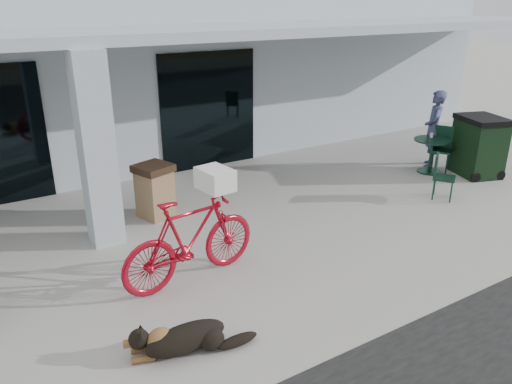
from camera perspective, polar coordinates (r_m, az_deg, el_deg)
ground at (r=7.42m, az=-0.16°, el=-9.58°), size 80.00×80.00×0.00m
building at (r=14.40m, az=-18.72°, el=14.01°), size 22.00×7.00×4.50m
storefront_glass_right at (r=11.86m, az=-5.42°, el=9.24°), size 2.40×0.06×2.70m
column at (r=8.25m, az=-17.73°, el=4.47°), size 0.50×0.50×3.12m
overhang at (r=9.64m, az=-11.99°, el=17.31°), size 22.00×2.80×0.18m
bicycle at (r=7.09m, az=-7.49°, el=-5.38°), size 2.21×0.89×1.29m
laundry_basket at (r=7.00m, az=-4.69°, el=1.48°), size 0.45×0.56×0.31m
dog at (r=6.00m, az=-8.03°, el=-16.07°), size 1.19×0.69×0.38m
cup_near_dog at (r=6.39m, az=-5.50°, el=-14.80°), size 0.08×0.08×0.10m
cafe_table_far at (r=12.27m, az=19.34°, el=3.92°), size 1.06×1.06×0.79m
cafe_chair_far_a at (r=10.68m, az=20.72°, el=1.60°), size 0.60×0.61×0.92m
cafe_chair_far_b at (r=12.40m, az=20.40°, el=4.56°), size 0.68×0.66×1.04m
person at (r=12.65m, az=19.64°, el=6.82°), size 0.78×0.77×1.82m
cup_on_table at (r=12.33m, az=19.42°, el=6.15°), size 0.09×0.09×0.10m
trash_receptacle at (r=9.33m, az=-11.49°, el=0.12°), size 0.75×0.75×1.01m
wheeled_bin at (r=12.42m, az=24.09°, el=4.82°), size 1.13×1.27×1.35m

